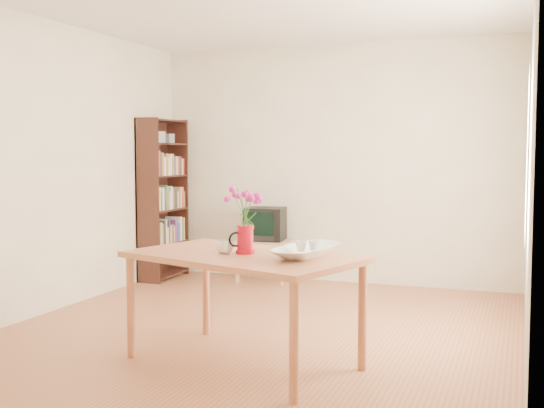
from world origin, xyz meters
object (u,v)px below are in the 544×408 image
at_px(table, 243,265).
at_px(television, 266,223).
at_px(bowl, 307,225).
at_px(mug, 225,247).
at_px(pitcher, 245,241).

height_order(table, television, television).
height_order(bowl, television, bowl).
bearing_deg(mug, television, -90.72).
bearing_deg(mug, pitcher, -173.94).
relative_size(table, bowl, 3.86).
distance_m(table, television, 2.95).
distance_m(table, pitcher, 0.16).
xyz_separation_m(mug, television, (-0.78, 2.82, -0.15)).
bearing_deg(television, table, -79.66).
bearing_deg(bowl, mug, -173.64).
distance_m(mug, bowl, 0.59).
bearing_deg(bowl, pitcher, -178.65).
xyz_separation_m(table, pitcher, (0.00, 0.03, 0.16)).
bearing_deg(bowl, table, -174.31).
height_order(pitcher, mug, pitcher).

